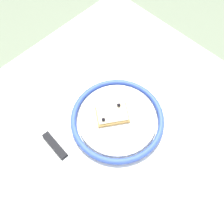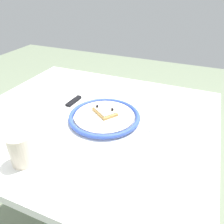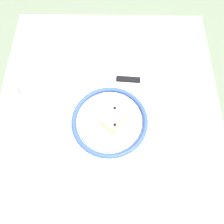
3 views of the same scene
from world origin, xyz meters
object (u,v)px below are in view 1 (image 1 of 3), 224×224
at_px(knife, 62,154).
at_px(fork, 158,84).
at_px(plate, 117,119).
at_px(dining_table, 106,148).
at_px(pizza_slice_near, 112,114).

height_order(knife, fork, knife).
distance_m(plate, knife, 0.18).
height_order(dining_table, knife, knife).
relative_size(plate, pizza_slice_near, 2.43).
distance_m(knife, fork, 0.35).
bearing_deg(fork, dining_table, 0.26).
relative_size(dining_table, fork, 4.52).
relative_size(pizza_slice_near, knife, 0.45).
bearing_deg(knife, pizza_slice_near, 173.60).
xyz_separation_m(plate, pizza_slice_near, (0.00, -0.02, 0.01)).
xyz_separation_m(dining_table, plate, (-0.06, -0.01, 0.12)).
relative_size(dining_table, plate, 3.44).
xyz_separation_m(plate, knife, (0.17, -0.03, -0.01)).
bearing_deg(fork, plate, -1.31).
bearing_deg(dining_table, knife, -18.39).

